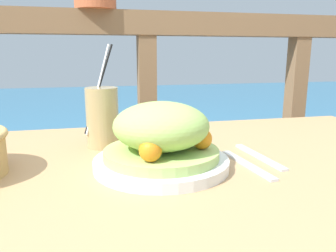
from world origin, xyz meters
TOP-DOWN VIEW (x-y plane):
  - patio_table at (0.00, 0.00)m, footprint 1.23×0.74m
  - railing_fence at (0.00, 0.69)m, footprint 2.80×0.08m
  - sea_backdrop at (0.00, 3.19)m, footprint 12.00×4.00m
  - salad_plate at (-0.09, -0.03)m, footprint 0.26×0.26m
  - drink_glass at (-0.20, 0.15)m, footprint 0.08×0.08m
  - fork at (0.08, -0.06)m, footprint 0.03×0.18m
  - knife at (0.13, -0.02)m, footprint 0.03×0.18m

SIDE VIEW (x-z plane):
  - sea_backdrop at x=0.00m, z-range 0.00..0.41m
  - patio_table at x=0.00m, z-range 0.27..1.02m
  - fork at x=0.08m, z-range 0.75..0.76m
  - knife at x=0.13m, z-range 0.75..0.76m
  - railing_fence at x=0.00m, z-range 0.20..1.33m
  - salad_plate at x=-0.09m, z-range 0.74..0.87m
  - drink_glass at x=-0.20m, z-range 0.70..0.94m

